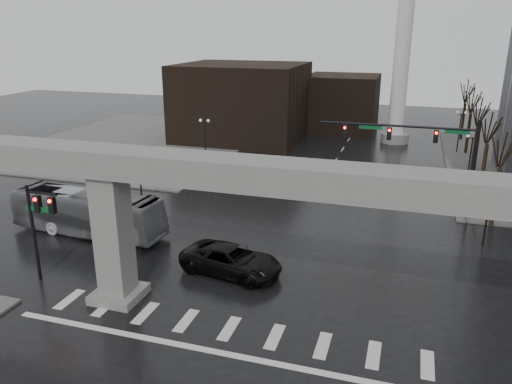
% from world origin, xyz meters
% --- Properties ---
extents(ground, '(160.00, 160.00, 0.00)m').
position_xyz_m(ground, '(0.00, 0.00, 0.00)').
color(ground, black).
rests_on(ground, ground).
extents(sidewalk_nw, '(28.00, 36.00, 0.15)m').
position_xyz_m(sidewalk_nw, '(-26.00, 36.00, 0.07)').
color(sidewalk_nw, '#605E5B').
rests_on(sidewalk_nw, ground).
extents(elevated_guideway, '(48.00, 2.60, 8.70)m').
position_xyz_m(elevated_guideway, '(1.26, 0.00, 6.88)').
color(elevated_guideway, gray).
rests_on(elevated_guideway, ground).
extents(building_far_left, '(16.00, 14.00, 10.00)m').
position_xyz_m(building_far_left, '(-14.00, 42.00, 5.00)').
color(building_far_left, black).
rests_on(building_far_left, ground).
extents(building_far_mid, '(10.00, 10.00, 8.00)m').
position_xyz_m(building_far_mid, '(-2.00, 52.00, 4.00)').
color(building_far_mid, black).
rests_on(building_far_mid, ground).
extents(smokestack, '(3.60, 3.60, 30.00)m').
position_xyz_m(smokestack, '(6.00, 46.00, 13.35)').
color(smokestack, white).
rests_on(smokestack, ground).
extents(signal_mast_arm, '(12.12, 0.43, 8.00)m').
position_xyz_m(signal_mast_arm, '(8.99, 18.80, 5.83)').
color(signal_mast_arm, black).
rests_on(signal_mast_arm, ground).
extents(signal_left_pole, '(2.30, 0.30, 6.00)m').
position_xyz_m(signal_left_pole, '(-12.25, 0.50, 4.07)').
color(signal_left_pole, black).
rests_on(signal_left_pole, ground).
extents(flagpole_assembly, '(2.06, 0.12, 12.00)m').
position_xyz_m(flagpole_assembly, '(15.29, 22.00, 7.53)').
color(flagpole_assembly, silver).
rests_on(flagpole_assembly, ground).
extents(lamp_right_0, '(1.22, 0.32, 5.11)m').
position_xyz_m(lamp_right_0, '(13.50, 14.00, 3.47)').
color(lamp_right_0, black).
rests_on(lamp_right_0, ground).
extents(lamp_right_1, '(1.22, 0.32, 5.11)m').
position_xyz_m(lamp_right_1, '(13.50, 28.00, 3.47)').
color(lamp_right_1, black).
rests_on(lamp_right_1, ground).
extents(lamp_right_2, '(1.22, 0.32, 5.11)m').
position_xyz_m(lamp_right_2, '(13.50, 42.00, 3.47)').
color(lamp_right_2, black).
rests_on(lamp_right_2, ground).
extents(lamp_left_0, '(1.22, 0.32, 5.11)m').
position_xyz_m(lamp_left_0, '(-13.50, 14.00, 3.47)').
color(lamp_left_0, black).
rests_on(lamp_left_0, ground).
extents(lamp_left_1, '(1.22, 0.32, 5.11)m').
position_xyz_m(lamp_left_1, '(-13.50, 28.00, 3.47)').
color(lamp_left_1, black).
rests_on(lamp_left_1, ground).
extents(lamp_left_2, '(1.22, 0.32, 5.11)m').
position_xyz_m(lamp_left_2, '(-13.50, 42.00, 3.47)').
color(lamp_left_2, black).
rests_on(lamp_left_2, ground).
extents(tree_right_0, '(1.09, 1.58, 7.50)m').
position_xyz_m(tree_right_0, '(14.53, 18.02, 2.79)').
color(tree_right_0, black).
rests_on(tree_right_0, ground).
extents(tree_right_1, '(1.09, 1.61, 7.67)m').
position_xyz_m(tree_right_1, '(14.53, 26.02, 2.85)').
color(tree_right_1, black).
rests_on(tree_right_1, ground).
extents(tree_right_2, '(1.10, 1.63, 7.85)m').
position_xyz_m(tree_right_2, '(14.53, 34.02, 2.91)').
color(tree_right_2, black).
rests_on(tree_right_2, ground).
extents(tree_right_3, '(1.11, 1.66, 8.02)m').
position_xyz_m(tree_right_3, '(14.53, 42.02, 2.98)').
color(tree_right_3, black).
rests_on(tree_right_3, ground).
extents(tree_right_4, '(1.12, 1.69, 8.19)m').
position_xyz_m(tree_right_4, '(14.53, 50.02, 3.04)').
color(tree_right_4, black).
rests_on(tree_right_4, ground).
extents(pickup_truck, '(6.81, 4.02, 1.78)m').
position_xyz_m(pickup_truck, '(-1.95, 4.69, 0.89)').
color(pickup_truck, black).
rests_on(pickup_truck, ground).
extents(city_bus, '(12.13, 3.53, 3.34)m').
position_xyz_m(city_bus, '(-14.18, 7.49, 1.67)').
color(city_bus, '#9C9DA1').
rests_on(city_bus, ground).
extents(far_car, '(1.83, 3.89, 1.29)m').
position_xyz_m(far_car, '(-4.06, 22.91, 0.64)').
color(far_car, black).
rests_on(far_car, ground).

